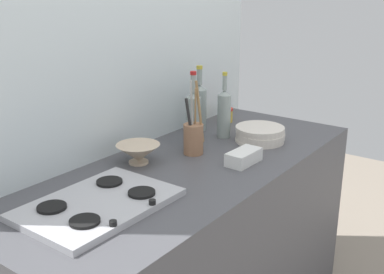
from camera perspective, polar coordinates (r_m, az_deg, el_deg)
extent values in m
cube|color=#4C4C51|center=(2.18, 0.00, -14.42)|extent=(1.80, 0.70, 0.90)
cube|color=silver|center=(2.11, -8.40, 8.37)|extent=(1.90, 0.06, 2.54)
cube|color=#B2B2B7|center=(1.63, -11.26, -7.99)|extent=(0.51, 0.35, 0.02)
cylinder|color=black|center=(1.49, -12.87, -9.91)|extent=(0.10, 0.10, 0.01)
cylinder|color=black|center=(1.65, -6.13, -6.72)|extent=(0.10, 0.10, 0.01)
cylinder|color=black|center=(1.61, -16.63, -8.15)|extent=(0.10, 0.10, 0.01)
cylinder|color=black|center=(1.76, -9.98, -5.36)|extent=(0.10, 0.10, 0.01)
cylinder|color=black|center=(1.46, -9.55, -10.26)|extent=(0.02, 0.02, 0.02)
cylinder|color=black|center=(1.57, -4.83, -7.86)|extent=(0.02, 0.02, 0.02)
cylinder|color=silver|center=(2.27, 8.19, -0.37)|extent=(0.23, 0.23, 0.01)
cylinder|color=silver|center=(2.27, 8.26, -0.02)|extent=(0.23, 0.23, 0.01)
cylinder|color=silver|center=(2.26, 8.30, 0.33)|extent=(0.23, 0.23, 0.01)
cylinder|color=silver|center=(2.26, 8.26, 0.71)|extent=(0.23, 0.23, 0.01)
cylinder|color=silver|center=(2.26, 8.24, 1.05)|extent=(0.23, 0.23, 0.01)
cylinder|color=gray|center=(2.29, 3.90, 2.53)|extent=(0.06, 0.06, 0.21)
cone|color=gray|center=(2.27, 3.96, 5.38)|extent=(0.06, 0.06, 0.02)
cylinder|color=gray|center=(2.26, 3.99, 6.56)|extent=(0.02, 0.02, 0.07)
cylinder|color=gold|center=(2.25, 4.01, 7.66)|extent=(0.02, 0.02, 0.02)
cylinder|color=gray|center=(2.20, 0.15, 2.01)|extent=(0.07, 0.07, 0.22)
cone|color=gray|center=(2.17, 0.16, 5.14)|extent=(0.07, 0.07, 0.02)
cylinder|color=gray|center=(2.16, 0.16, 6.50)|extent=(0.03, 0.03, 0.08)
cylinder|color=#B21E1E|center=(2.15, 0.16, 7.76)|extent=(0.03, 0.03, 0.02)
cylinder|color=gray|center=(2.40, 0.89, 3.28)|extent=(0.07, 0.07, 0.21)
cone|color=gray|center=(2.38, 0.90, 6.05)|extent=(0.07, 0.07, 0.03)
cylinder|color=gray|center=(2.37, 0.91, 7.29)|extent=(0.03, 0.03, 0.08)
cylinder|color=gold|center=(2.36, 0.91, 8.44)|extent=(0.03, 0.03, 0.02)
cylinder|color=beige|center=(1.99, -6.48, -3.03)|extent=(0.08, 0.08, 0.01)
cone|color=beige|center=(1.98, -6.53, -1.91)|extent=(0.18, 0.18, 0.07)
cube|color=white|center=(1.98, 6.29, -2.43)|extent=(0.17, 0.09, 0.06)
cylinder|color=#996B4C|center=(2.07, 0.17, -0.26)|extent=(0.09, 0.09, 0.14)
cylinder|color=#262626|center=(2.03, -0.32, 2.05)|extent=(0.05, 0.02, 0.20)
cylinder|color=#B7B7B2|center=(2.04, -0.03, 3.07)|extent=(0.02, 0.03, 0.27)
cylinder|color=#997247|center=(2.04, 0.93, 3.07)|extent=(0.04, 0.03, 0.28)
cylinder|color=#997247|center=(2.04, 0.40, 2.69)|extent=(0.03, 0.03, 0.24)
cylinder|color=gold|center=(2.58, 4.13, 2.57)|extent=(0.07, 0.07, 0.06)
cylinder|color=red|center=(2.57, 4.15, 3.38)|extent=(0.08, 0.08, 0.01)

